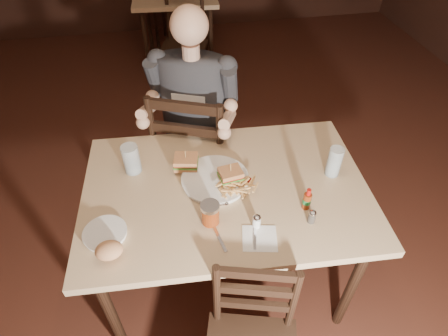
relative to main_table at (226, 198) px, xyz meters
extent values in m
plane|color=black|center=(-0.07, 0.20, -0.70)|extent=(7.00, 7.00, 0.00)
cube|color=tan|center=(0.00, 0.00, 0.05)|extent=(1.37, 0.96, 0.04)
cylinder|color=black|center=(-0.59, -0.32, -0.33)|extent=(0.05, 0.05, 0.73)
cylinder|color=black|center=(-0.55, 0.39, -0.33)|extent=(0.05, 0.05, 0.73)
cylinder|color=black|center=(0.55, -0.39, -0.33)|extent=(0.05, 0.05, 0.73)
cylinder|color=black|center=(0.59, 0.32, -0.33)|extent=(0.05, 0.05, 0.73)
cylinder|color=black|center=(-0.34, 2.41, -0.33)|extent=(0.04, 0.04, 0.73)
cylinder|color=black|center=(-0.29, 3.04, -0.33)|extent=(0.04, 0.04, 0.73)
cylinder|color=black|center=(0.30, 2.36, -0.33)|extent=(0.04, 0.04, 0.73)
cylinder|color=black|center=(0.35, 3.00, -0.33)|extent=(0.04, 0.04, 0.73)
cylinder|color=white|center=(-0.04, 0.05, 0.08)|extent=(0.33, 0.33, 0.02)
ellipsoid|color=maroon|center=(0.10, 0.01, 0.10)|extent=(0.05, 0.05, 0.01)
cylinder|color=silver|center=(-0.42, 0.20, 0.15)|extent=(0.08, 0.08, 0.15)
cylinder|color=silver|center=(0.52, 0.00, 0.15)|extent=(0.07, 0.07, 0.15)
cube|color=white|center=(0.08, -0.31, 0.07)|extent=(0.16, 0.16, 0.00)
cube|color=silver|center=(-0.09, -0.25, 0.08)|extent=(0.05, 0.21, 0.00)
cube|color=silver|center=(0.07, -0.29, 0.08)|extent=(0.05, 0.14, 0.00)
cylinder|color=white|center=(-0.54, -0.17, 0.08)|extent=(0.19, 0.19, 0.01)
ellipsoid|color=tan|center=(-0.51, -0.29, 0.12)|extent=(0.11, 0.09, 0.06)
camera|label=1|loc=(-0.23, -1.18, 1.33)|focal=30.00mm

